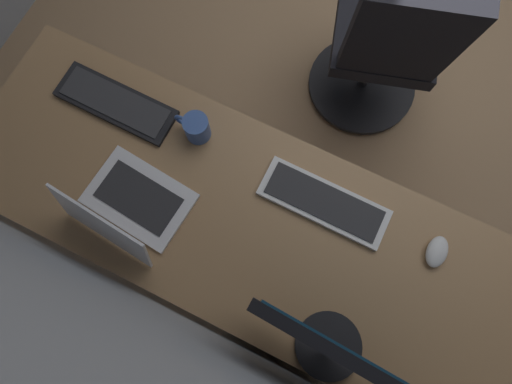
{
  "coord_description": "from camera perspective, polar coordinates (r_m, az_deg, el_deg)",
  "views": [
    {
      "loc": [
        0.25,
        1.94,
        2.05
      ],
      "look_at": [
        0.37,
        1.69,
        0.95
      ],
      "focal_mm": 29.41,
      "sensor_mm": 36.0,
      "label": 1
    }
  ],
  "objects": [
    {
      "name": "drawer_pedestal",
      "position": [
        1.72,
        7.18,
        -11.05
      ],
      "size": [
        0.4,
        0.51,
        0.69
      ],
      "color": "#936D47",
      "rests_on": "ground"
    },
    {
      "name": "monitor_primary",
      "position": [
        1.12,
        11.93,
        -20.89
      ],
      "size": [
        0.52,
        0.2,
        0.4
      ],
      "color": "black",
      "rests_on": "desk"
    },
    {
      "name": "desk",
      "position": [
        1.41,
        -0.89,
        -4.64
      ],
      "size": [
        1.96,
        0.66,
        0.73
      ],
      "color": "#936D47",
      "rests_on": "ground"
    },
    {
      "name": "office_chair",
      "position": [
        1.97,
        16.94,
        17.72
      ],
      "size": [
        0.56,
        0.6,
        0.97
      ],
      "color": "black",
      "rests_on": "ground"
    },
    {
      "name": "laptop_leftmost",
      "position": [
        1.36,
        -17.35,
        -2.25
      ],
      "size": [
        0.35,
        0.3,
        0.22
      ],
      "color": "silver",
      "rests_on": "desk"
    },
    {
      "name": "floor_plane",
      "position": [
        2.84,
        24.23,
        22.54
      ],
      "size": [
        5.04,
        5.04,
        0.0
      ],
      "primitive_type": "plane",
      "color": "#9E7A56"
    },
    {
      "name": "mouse_main",
      "position": [
        1.43,
        23.39,
        -7.46
      ],
      "size": [
        0.06,
        0.1,
        0.03
      ],
      "primitive_type": "ellipsoid",
      "color": "silver",
      "rests_on": "desk"
    },
    {
      "name": "coffee_mug",
      "position": [
        1.4,
        -8.14,
        8.67
      ],
      "size": [
        0.12,
        0.08,
        0.1
      ],
      "color": "#335193",
      "rests_on": "desk"
    },
    {
      "name": "keyboard_main",
      "position": [
        1.36,
        9.23,
        -1.41
      ],
      "size": [
        0.42,
        0.14,
        0.02
      ],
      "color": "silver",
      "rests_on": "desk"
    },
    {
      "name": "keyboard_spare",
      "position": [
        1.54,
        -18.52,
        11.4
      ],
      "size": [
        0.42,
        0.15,
        0.02
      ],
      "color": "black",
      "rests_on": "desk"
    }
  ]
}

